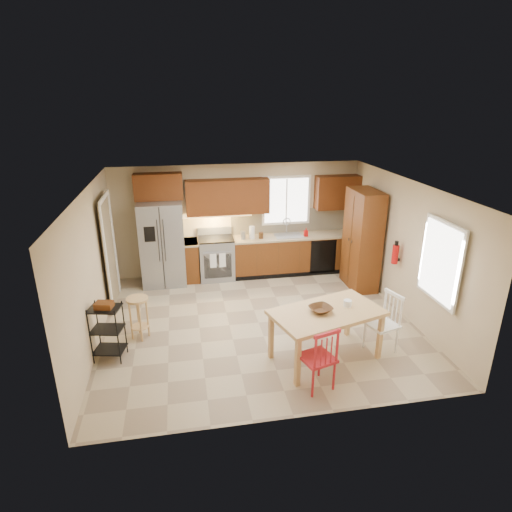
{
  "coord_description": "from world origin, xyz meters",
  "views": [
    {
      "loc": [
        -1.27,
        -6.74,
        3.9
      ],
      "look_at": [
        0.02,
        0.4,
        1.15
      ],
      "focal_mm": 30.0,
      "sensor_mm": 36.0,
      "label": 1
    }
  ],
  "objects_px": {
    "fire_extinguisher": "(395,254)",
    "chair_red": "(317,357)",
    "refrigerator": "(162,244)",
    "range_stove": "(216,259)",
    "chair_white": "(382,323)",
    "utility_cart": "(108,332)",
    "soap_bottle": "(306,232)",
    "dining_table": "(326,335)",
    "pantry": "(362,240)",
    "bar_stool": "(139,318)",
    "table_jar": "(347,304)",
    "table_bowl": "(321,312)"
  },
  "relations": [
    {
      "from": "pantry",
      "to": "table_bowl",
      "type": "bearing_deg",
      "value": -124.77
    },
    {
      "from": "soap_bottle",
      "to": "fire_extinguisher",
      "type": "relative_size",
      "value": 0.53
    },
    {
      "from": "refrigerator",
      "to": "soap_bottle",
      "type": "xyz_separation_m",
      "value": [
        3.18,
        -0.02,
        0.09
      ]
    },
    {
      "from": "bar_stool",
      "to": "chair_white",
      "type": "bearing_deg",
      "value": -11.02
    },
    {
      "from": "fire_extinguisher",
      "to": "bar_stool",
      "type": "bearing_deg",
      "value": -176.55
    },
    {
      "from": "dining_table",
      "to": "utility_cart",
      "type": "relative_size",
      "value": 1.8
    },
    {
      "from": "table_bowl",
      "to": "range_stove",
      "type": "bearing_deg",
      "value": 110.08
    },
    {
      "from": "chair_red",
      "to": "soap_bottle",
      "type": "bearing_deg",
      "value": 59.26
    },
    {
      "from": "range_stove",
      "to": "chair_red",
      "type": "xyz_separation_m",
      "value": [
        1.02,
        -4.11,
        0.03
      ]
    },
    {
      "from": "pantry",
      "to": "chair_white",
      "type": "xyz_separation_m",
      "value": [
        -0.66,
        -2.42,
        -0.56
      ]
    },
    {
      "from": "bar_stool",
      "to": "utility_cart",
      "type": "bearing_deg",
      "value": -123.31
    },
    {
      "from": "refrigerator",
      "to": "bar_stool",
      "type": "height_order",
      "value": "refrigerator"
    },
    {
      "from": "refrigerator",
      "to": "chair_white",
      "type": "relative_size",
      "value": 1.86
    },
    {
      "from": "fire_extinguisher",
      "to": "dining_table",
      "type": "height_order",
      "value": "fire_extinguisher"
    },
    {
      "from": "refrigerator",
      "to": "range_stove",
      "type": "height_order",
      "value": "refrigerator"
    },
    {
      "from": "pantry",
      "to": "range_stove",
      "type": "bearing_deg",
      "value": 161.71
    },
    {
      "from": "dining_table",
      "to": "table_bowl",
      "type": "xyz_separation_m",
      "value": [
        -0.1,
        0.0,
        0.42
      ]
    },
    {
      "from": "chair_red",
      "to": "table_jar",
      "type": "relative_size",
      "value": 6.46
    },
    {
      "from": "bar_stool",
      "to": "soap_bottle",
      "type": "bearing_deg",
      "value": 36.92
    },
    {
      "from": "soap_bottle",
      "to": "dining_table",
      "type": "xyz_separation_m",
      "value": [
        -0.66,
        -3.37,
        -0.59
      ]
    },
    {
      "from": "soap_bottle",
      "to": "utility_cart",
      "type": "bearing_deg",
      "value": -145.11
    },
    {
      "from": "soap_bottle",
      "to": "fire_extinguisher",
      "type": "bearing_deg",
      "value": -59.47
    },
    {
      "from": "fire_extinguisher",
      "to": "chair_red",
      "type": "xyz_separation_m",
      "value": [
        -2.16,
        -2.07,
        -0.61
      ]
    },
    {
      "from": "dining_table",
      "to": "table_bowl",
      "type": "bearing_deg",
      "value": 163.39
    },
    {
      "from": "dining_table",
      "to": "chair_white",
      "type": "bearing_deg",
      "value": -13.6
    },
    {
      "from": "chair_white",
      "to": "utility_cart",
      "type": "xyz_separation_m",
      "value": [
        -4.27,
        0.55,
        -0.03
      ]
    },
    {
      "from": "chair_red",
      "to": "utility_cart",
      "type": "bearing_deg",
      "value": 140.61
    },
    {
      "from": "bar_stool",
      "to": "utility_cart",
      "type": "relative_size",
      "value": 0.81
    },
    {
      "from": "fire_extinguisher",
      "to": "table_jar",
      "type": "height_order",
      "value": "fire_extinguisher"
    },
    {
      "from": "table_bowl",
      "to": "chair_red",
      "type": "bearing_deg",
      "value": -110.73
    },
    {
      "from": "range_stove",
      "to": "soap_bottle",
      "type": "height_order",
      "value": "soap_bottle"
    },
    {
      "from": "utility_cart",
      "to": "pantry",
      "type": "bearing_deg",
      "value": 33.25
    },
    {
      "from": "refrigerator",
      "to": "range_stove",
      "type": "distance_m",
      "value": 1.24
    },
    {
      "from": "fire_extinguisher",
      "to": "bar_stool",
      "type": "distance_m",
      "value": 4.77
    },
    {
      "from": "range_stove",
      "to": "fire_extinguisher",
      "type": "xyz_separation_m",
      "value": [
        3.18,
        -2.04,
        0.64
      ]
    },
    {
      "from": "soap_bottle",
      "to": "chair_red",
      "type": "relative_size",
      "value": 0.2
    },
    {
      "from": "pantry",
      "to": "table_jar",
      "type": "height_order",
      "value": "pantry"
    },
    {
      "from": "chair_red",
      "to": "table_bowl",
      "type": "height_order",
      "value": "chair_red"
    },
    {
      "from": "range_stove",
      "to": "fire_extinguisher",
      "type": "distance_m",
      "value": 3.83
    },
    {
      "from": "pantry",
      "to": "fire_extinguisher",
      "type": "bearing_deg",
      "value": -79.22
    },
    {
      "from": "range_stove",
      "to": "soap_bottle",
      "type": "bearing_deg",
      "value": -2.4
    },
    {
      "from": "bar_stool",
      "to": "utility_cart",
      "type": "xyz_separation_m",
      "value": [
        -0.42,
        -0.54,
        0.09
      ]
    },
    {
      "from": "chair_red",
      "to": "chair_white",
      "type": "relative_size",
      "value": 1.0
    },
    {
      "from": "soap_bottle",
      "to": "utility_cart",
      "type": "distance_m",
      "value": 4.88
    },
    {
      "from": "range_stove",
      "to": "soap_bottle",
      "type": "relative_size",
      "value": 4.82
    },
    {
      "from": "table_jar",
      "to": "utility_cart",
      "type": "bearing_deg",
      "value": 172.38
    },
    {
      "from": "pantry",
      "to": "bar_stool",
      "type": "relative_size",
      "value": 2.81
    },
    {
      "from": "refrigerator",
      "to": "range_stove",
      "type": "xyz_separation_m",
      "value": [
        1.15,
        0.06,
        -0.45
      ]
    },
    {
      "from": "refrigerator",
      "to": "pantry",
      "type": "distance_m",
      "value": 4.23
    },
    {
      "from": "fire_extinguisher",
      "to": "chair_red",
      "type": "height_order",
      "value": "fire_extinguisher"
    }
  ]
}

